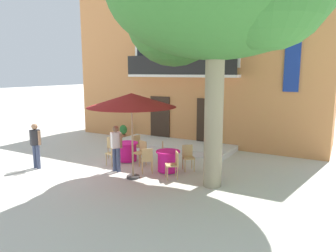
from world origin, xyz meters
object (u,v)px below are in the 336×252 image
cafe_chair_middle_1 (141,151)px  cafe_chair_middle_3 (112,146)px  pedestrian_mid_plaza (36,143)px  cafe_chair_near_tree_2 (147,159)px  cafe_chair_near_tree_1 (165,152)px  ground_planter_left (123,132)px  cafe_chair_near_tree_3 (174,163)px  cafe_umbrella (132,101)px  cafe_chair_near_tree_0 (188,156)px  pedestrian_near_entrance (116,146)px  cafe_table_middle (127,152)px  cafe_chair_middle_0 (114,152)px  cafe_table_near_tree (168,161)px  cafe_chair_middle_2 (139,145)px

cafe_chair_middle_1 → cafe_chair_middle_3: size_ratio=1.00×
pedestrian_mid_plaza → cafe_chair_near_tree_2: bearing=21.1°
cafe_chair_near_tree_1 → ground_planter_left: 5.13m
cafe_chair_near_tree_3 → cafe_umbrella: (-1.22, -0.63, 2.08)m
cafe_chair_near_tree_0 → pedestrian_near_entrance: size_ratio=0.55×
cafe_table_middle → ground_planter_left: (-2.58, 3.14, 0.05)m
cafe_chair_near_tree_1 → cafe_chair_near_tree_3: 1.50m
cafe_chair_near_tree_3 → cafe_table_middle: cafe_chair_near_tree_3 is taller
cafe_table_middle → cafe_chair_middle_0: cafe_chair_middle_0 is taller
cafe_chair_middle_3 → cafe_table_middle: bearing=-1.0°
cafe_chair_near_tree_3 → cafe_umbrella: cafe_umbrella is taller
cafe_table_near_tree → pedestrian_mid_plaza: bearing=-155.6°
cafe_table_near_tree → cafe_chair_near_tree_1: cafe_chair_near_tree_1 is taller
cafe_chair_near_tree_1 → cafe_table_middle: 1.65m
cafe_chair_near_tree_0 → cafe_chair_middle_3: (-3.36, -0.14, 0.00)m
cafe_chair_middle_2 → ground_planter_left: cafe_chair_middle_2 is taller
cafe_chair_middle_0 → pedestrian_near_entrance: pedestrian_near_entrance is taller
cafe_chair_middle_0 → cafe_chair_middle_2: size_ratio=1.00×
pedestrian_near_entrance → cafe_chair_middle_2: bearing=101.7°
cafe_table_near_tree → cafe_umbrella: 2.60m
cafe_chair_near_tree_3 → pedestrian_mid_plaza: (-4.96, -1.47, 0.42)m
cafe_chair_near_tree_0 → cafe_table_middle: 2.62m
cafe_chair_near_tree_2 → cafe_umbrella: size_ratio=0.31×
cafe_chair_near_tree_0 → cafe_table_middle: cafe_chair_near_tree_0 is taller
cafe_chair_middle_2 → pedestrian_near_entrance: 2.08m
cafe_umbrella → pedestrian_near_entrance: bearing=161.3°
cafe_chair_middle_1 → pedestrian_mid_plaza: bearing=-143.6°
cafe_chair_middle_0 → pedestrian_mid_plaza: pedestrian_mid_plaza is taller
cafe_chair_middle_0 → cafe_chair_middle_3: 1.02m
cafe_chair_near_tree_2 → cafe_chair_middle_3: size_ratio=1.00×
cafe_chair_middle_3 → cafe_chair_middle_2: bearing=43.0°
cafe_chair_near_tree_0 → cafe_chair_near_tree_1: 0.98m
cafe_chair_near_tree_3 → cafe_chair_middle_0: 2.69m
cafe_chair_near_tree_2 → cafe_chair_middle_1: same height
cafe_table_near_tree → cafe_chair_near_tree_1: (-0.45, 0.60, 0.14)m
cafe_umbrella → ground_planter_left: size_ratio=3.63×
cafe_chair_near_tree_3 → cafe_chair_middle_0: same height
cafe_table_middle → cafe_umbrella: bearing=-48.3°
cafe_chair_middle_3 → pedestrian_mid_plaza: size_ratio=0.54×
pedestrian_near_entrance → pedestrian_mid_plaza: pedestrian_mid_plaza is taller
cafe_table_middle → ground_planter_left: size_ratio=1.08×
cafe_chair_near_tree_1 → pedestrian_near_entrance: (-1.18, -1.46, 0.41)m
cafe_table_near_tree → cafe_chair_middle_0: 2.19m
cafe_table_middle → cafe_umbrella: cafe_umbrella is taller
cafe_chair_middle_2 → cafe_chair_near_tree_2: bearing=-48.0°
cafe_chair_near_tree_3 → ground_planter_left: size_ratio=1.14×
cafe_chair_near_tree_2 → cafe_chair_near_tree_3: bearing=-1.4°
cafe_chair_near_tree_0 → cafe_umbrella: bearing=-125.3°
cafe_table_near_tree → cafe_chair_near_tree_3: (0.53, -0.54, 0.14)m
cafe_chair_near_tree_2 → cafe_table_middle: size_ratio=1.05×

